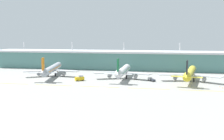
# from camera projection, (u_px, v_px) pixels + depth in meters

# --- Properties ---
(ground_plane) EXTENTS (600.00, 600.00, 0.00)m
(ground_plane) POSITION_uv_depth(u_px,v_px,m) (103.00, 87.00, 186.43)
(ground_plane) COLOR gray
(terminal_building) EXTENTS (288.00, 34.00, 28.38)m
(terminal_building) POSITION_uv_depth(u_px,v_px,m) (125.00, 60.00, 285.36)
(terminal_building) COLOR slate
(terminal_building) RESTS_ON ground
(airliner_near) EXTENTS (47.83, 71.13, 18.90)m
(airliner_near) POSITION_uv_depth(u_px,v_px,m) (52.00, 69.00, 237.05)
(airliner_near) COLOR #ADB2BC
(airliner_near) RESTS_ON ground
(airliner_middle) EXTENTS (48.80, 60.43, 18.90)m
(airliner_middle) POSITION_uv_depth(u_px,v_px,m) (123.00, 71.00, 223.72)
(airliner_middle) COLOR silver
(airliner_middle) RESTS_ON ground
(airliner_far) EXTENTS (48.12, 64.95, 18.90)m
(airliner_far) POSITION_uv_depth(u_px,v_px,m) (190.00, 73.00, 211.14)
(airliner_far) COLOR yellow
(airliner_far) RESTS_ON ground
(taxiway_stripe_west) EXTENTS (28.00, 0.70, 0.04)m
(taxiway_stripe_west) POSITION_uv_depth(u_px,v_px,m) (11.00, 84.00, 201.17)
(taxiway_stripe_west) COLOR yellow
(taxiway_stripe_west) RESTS_ON ground
(taxiway_stripe_mid_west) EXTENTS (28.00, 0.70, 0.04)m
(taxiway_stripe_mid_west) POSITION_uv_depth(u_px,v_px,m) (54.00, 85.00, 194.80)
(taxiway_stripe_mid_west) COLOR yellow
(taxiway_stripe_mid_west) RESTS_ON ground
(taxiway_stripe_centre) EXTENTS (28.00, 0.70, 0.04)m
(taxiway_stripe_centre) POSITION_uv_depth(u_px,v_px,m) (100.00, 87.00, 188.43)
(taxiway_stripe_centre) COLOR yellow
(taxiway_stripe_centre) RESTS_ON ground
(taxiway_stripe_mid_east) EXTENTS (28.00, 0.70, 0.04)m
(taxiway_stripe_mid_east) POSITION_uv_depth(u_px,v_px,m) (149.00, 89.00, 182.06)
(taxiway_stripe_mid_east) COLOR yellow
(taxiway_stripe_mid_east) RESTS_ON ground
(taxiway_stripe_east) EXTENTS (28.00, 0.70, 0.04)m
(taxiway_stripe_east) POSITION_uv_depth(u_px,v_px,m) (201.00, 91.00, 175.69)
(taxiway_stripe_east) COLOR yellow
(taxiway_stripe_east) RESTS_ON ground
(fuel_truck) EXTENTS (7.18, 6.64, 4.95)m
(fuel_truck) POSITION_uv_depth(u_px,v_px,m) (80.00, 78.00, 213.22)
(fuel_truck) COLOR gold
(fuel_truck) RESTS_ON ground
(pushback_tug) EXTENTS (4.09, 5.01, 1.85)m
(pushback_tug) POSITION_uv_depth(u_px,v_px,m) (153.00, 80.00, 210.32)
(pushback_tug) COLOR #333842
(pushback_tug) RESTS_ON ground
(baggage_cart) EXTENTS (3.96, 3.62, 2.48)m
(baggage_cart) POSITION_uv_depth(u_px,v_px,m) (150.00, 79.00, 215.10)
(baggage_cart) COLOR silver
(baggage_cart) RESTS_ON ground
(safety_cone_left_wingtip) EXTENTS (0.56, 0.56, 0.70)m
(safety_cone_left_wingtip) POSITION_uv_depth(u_px,v_px,m) (220.00, 86.00, 188.25)
(safety_cone_left_wingtip) COLOR orange
(safety_cone_left_wingtip) RESTS_ON ground
(safety_cone_nose_front) EXTENTS (0.56, 0.56, 0.70)m
(safety_cone_nose_front) POSITION_uv_depth(u_px,v_px,m) (223.00, 88.00, 184.12)
(safety_cone_nose_front) COLOR orange
(safety_cone_nose_front) RESTS_ON ground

